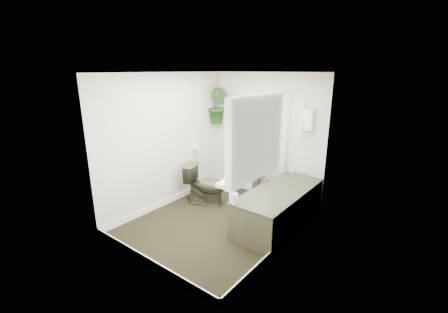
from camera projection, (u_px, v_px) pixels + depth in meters
The scene contains 22 objects.
floor at pixel (218, 222), 4.80m from camera, with size 2.30×2.80×0.02m, color black.
ceiling at pixel (217, 72), 4.14m from camera, with size 2.30×2.80×0.02m, color white.
wall_back at pixel (266, 136), 5.54m from camera, with size 2.30×0.02×2.30m, color #EAE4C5.
wall_front at pixel (140, 179), 3.40m from camera, with size 2.30×0.02×2.30m, color #EAE4C5.
wall_left at pixel (165, 141), 5.15m from camera, with size 0.02×2.80×2.30m, color #EAE4C5.
wall_right at pixel (289, 167), 3.79m from camera, with size 0.02×2.80×2.30m, color #EAE4C5.
skirting at pixel (218, 219), 4.78m from camera, with size 2.30×2.80×0.10m, color white.
bathtub at pixel (279, 208), 4.62m from camera, with size 0.72×1.72×0.58m, color #363829, non-canonical shape.
bath_screen at pixel (278, 137), 4.91m from camera, with size 0.04×0.72×1.40m, color silver, non-canonical shape.
shower_box at pixel (307, 120), 4.90m from camera, with size 0.20×0.10×0.35m, color white.
oval_mirror at pixel (263, 117), 5.44m from camera, with size 0.46×0.03×0.62m, color beige.
wall_sconce at pixel (244, 121), 5.70m from camera, with size 0.04×0.04×0.22m, color black.
toilet_roll_holder at pixel (196, 148), 5.72m from camera, with size 0.11×0.11×0.11m, color white.
window_recess at pixel (256, 138), 3.16m from camera, with size 0.08×1.00×0.90m, color white.
window_sill at pixel (250, 174), 3.32m from camera, with size 0.18×1.00×0.04m, color white.
window_blinds at pixel (253, 137), 3.18m from camera, with size 0.01×0.86×0.76m, color white.
toilet at pixel (206, 184), 5.34m from camera, with size 0.41×0.72×0.74m, color #363829.
pedestal_sink at pixel (257, 175), 5.63m from camera, with size 0.51×0.43×0.86m, color #363829, non-canonical shape.
sill_plant at pixel (260, 156), 3.54m from camera, with size 0.20×0.18×0.23m, color black.
hanging_plant at pixel (218, 106), 5.82m from camera, with size 0.39×0.31×0.70m, color black.
soap_bottle at pixel (234, 196), 4.08m from camera, with size 0.09×0.10×0.21m, color #302326.
hanging_pot at pixel (218, 91), 5.74m from camera, with size 0.16×0.16×0.12m, color #312A1F.
Camera 1 is at (2.71, -3.35, 2.35)m, focal length 24.00 mm.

